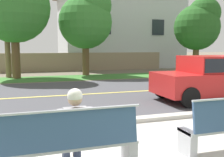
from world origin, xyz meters
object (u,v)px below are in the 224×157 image
object	(u,v)px
bench_left	(68,144)
shade_tree_left	(87,18)
seated_person_grey	(74,126)
shade_tree_far_left	(16,1)
shade_tree_centre	(199,24)
car_red_near	(216,75)

from	to	relation	value
bench_left	shade_tree_left	distance (m)	14.02
seated_person_grey	shade_tree_far_left	bearing A→B (deg)	94.86
shade_tree_left	shade_tree_centre	size ratio (longest dim) A/B	1.06
shade_tree_far_left	shade_tree_centre	xyz separation A→B (m)	(12.24, -0.12, -0.99)
seated_person_grey	car_red_near	world-z (taller)	car_red_near
bench_left	shade_tree_far_left	size ratio (longest dim) A/B	0.30
car_red_near	shade_tree_centre	xyz separation A→B (m)	(5.52, 8.71, 2.61)
car_red_near	bench_left	bearing A→B (deg)	-145.47
bench_left	seated_person_grey	world-z (taller)	seated_person_grey
shade_tree_left	seated_person_grey	bearing A→B (deg)	-103.64
seated_person_grey	car_red_near	distance (m)	6.80
shade_tree_far_left	shade_tree_centre	distance (m)	12.28
bench_left	shade_tree_left	bearing A→B (deg)	76.00
seated_person_grey	shade_tree_far_left	size ratio (longest dim) A/B	0.18
shade_tree_far_left	shade_tree_centre	world-z (taller)	shade_tree_far_left
car_red_near	shade_tree_centre	size ratio (longest dim) A/B	0.81
bench_left	shade_tree_far_left	distance (m)	13.43
bench_left	car_red_near	world-z (taller)	car_red_near
car_red_near	shade_tree_far_left	size ratio (longest dim) A/B	0.63
shade_tree_left	shade_tree_centre	bearing A→B (deg)	-4.03
car_red_near	shade_tree_far_left	distance (m)	11.66
car_red_near	shade_tree_far_left	bearing A→B (deg)	127.27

